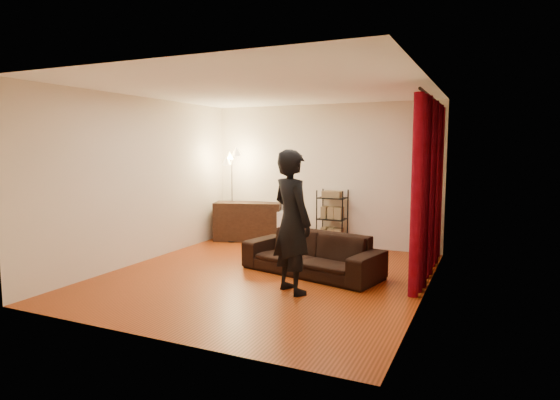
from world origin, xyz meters
The scene contains 14 objects.
floor centered at (0.00, 0.00, 0.00)m, with size 5.00×5.00×0.00m, color #963813.
ceiling centered at (0.00, 0.00, 2.70)m, with size 5.00×5.00×0.00m, color white.
wall_back centered at (0.00, 2.50, 1.35)m, with size 5.00×5.00×0.00m, color beige.
wall_front centered at (0.00, -2.50, 1.35)m, with size 5.00×5.00×0.00m, color beige.
wall_left centered at (-2.25, 0.00, 1.35)m, with size 5.00×5.00×0.00m, color beige.
wall_right centered at (2.25, 0.00, 1.35)m, with size 5.00×5.00×0.00m, color beige.
curtain_rod centered at (2.15, 1.12, 2.58)m, with size 0.04×0.04×2.65m, color black.
curtain centered at (2.13, 1.12, 1.28)m, with size 0.22×2.65×2.55m, color maroon, non-canonical shape.
sofa centered at (0.57, 0.40, 0.31)m, with size 2.10×0.82×0.61m, color black.
person centered at (0.65, -0.54, 0.93)m, with size 0.68×0.45×1.86m, color black.
media_cabinet centered at (-1.49, 2.23, 0.39)m, with size 1.34×0.50×0.78m, color black.
storage_boxes centered at (-0.64, 2.31, 0.32)m, with size 0.38×0.31×0.64m, color silver, non-canonical shape.
wire_shelf centered at (0.28, 2.28, 0.55)m, with size 0.50×0.35×1.09m, color black, non-canonical shape.
floor_lamp centered at (-1.73, 2.01, 0.91)m, with size 0.33×0.33×1.81m, color silver, non-canonical shape.
Camera 1 is at (2.99, -6.03, 1.88)m, focal length 30.00 mm.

